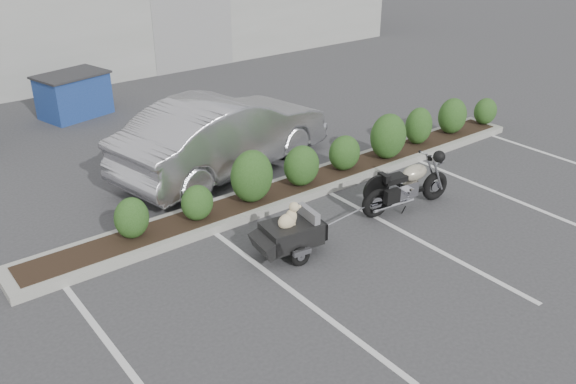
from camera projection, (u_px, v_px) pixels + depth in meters
ground at (343, 247)px, 10.45m from camera, size 90.00×90.00×0.00m
planter_kerb at (307, 184)px, 12.53m from camera, size 12.00×1.00×0.15m
building at (24, 3)px, 21.69m from camera, size 26.00×10.00×4.00m
motorcycle at (407, 186)px, 11.54m from camera, size 2.05×0.76×1.18m
pet_trailer at (291, 233)px, 10.06m from camera, size 1.65×0.93×0.98m
sedan at (224, 134)px, 13.01m from camera, size 5.31×2.78×1.67m
dumpster at (74, 95)px, 16.42m from camera, size 2.03×1.62×1.17m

